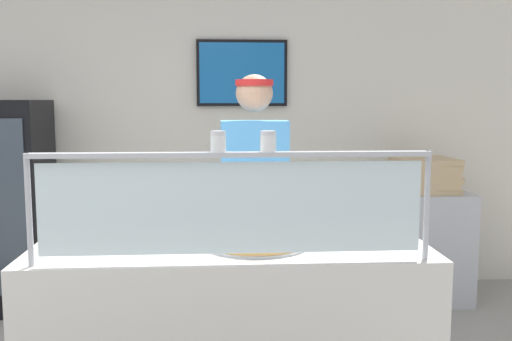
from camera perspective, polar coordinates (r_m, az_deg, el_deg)
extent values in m
cube|color=silver|center=(4.97, -3.10, 3.89)|extent=(6.22, 0.08, 2.70)
cube|color=black|center=(4.91, -1.40, 9.57)|extent=(0.76, 0.04, 0.55)
cube|color=#1966B2|center=(4.89, -1.39, 9.58)|extent=(0.71, 0.01, 0.50)
cylinder|color=#B2B5BC|center=(2.48, -21.46, -3.68)|extent=(0.02, 0.02, 0.46)
cylinder|color=#B2B5BC|center=(2.52, 16.47, -3.34)|extent=(0.02, 0.02, 0.46)
cube|color=silver|center=(2.37, -2.36, -3.71)|extent=(1.56, 0.01, 0.38)
cube|color=#B2B5BC|center=(2.33, -2.38, 1.58)|extent=(1.62, 0.06, 0.02)
cylinder|color=#9EA0A8|center=(2.69, 0.04, -7.24)|extent=(0.50, 0.50, 0.01)
cylinder|color=tan|center=(2.69, 0.04, -6.93)|extent=(0.47, 0.47, 0.02)
cylinder|color=#D65B2D|center=(2.69, 0.04, -6.68)|extent=(0.42, 0.42, 0.01)
cube|color=#ADAFB7|center=(2.67, 0.70, -6.65)|extent=(0.14, 0.29, 0.01)
cylinder|color=white|center=(2.33, -3.75, 2.65)|extent=(0.06, 0.06, 0.07)
cylinder|color=white|center=(2.33, -3.74, 2.40)|extent=(0.05, 0.05, 0.04)
cylinder|color=silver|center=(2.33, -3.75, 3.70)|extent=(0.06, 0.06, 0.02)
cylinder|color=white|center=(2.34, 1.21, 2.67)|extent=(0.06, 0.06, 0.07)
cylinder|color=red|center=(2.34, 1.21, 2.42)|extent=(0.06, 0.06, 0.04)
cylinder|color=silver|center=(2.34, 1.21, 3.71)|extent=(0.06, 0.06, 0.02)
cylinder|color=#23232D|center=(3.47, -2.01, -12.23)|extent=(0.13, 0.13, 0.95)
cylinder|color=#23232D|center=(3.49, 1.69, -12.16)|extent=(0.13, 0.13, 0.95)
cube|color=#4C9EE5|center=(3.31, -0.16, 0.16)|extent=(0.38, 0.21, 0.55)
sphere|color=tan|center=(3.28, -0.16, 7.63)|extent=(0.21, 0.21, 0.21)
cylinder|color=red|center=(3.29, -0.17, 8.64)|extent=(0.21, 0.21, 0.04)
cylinder|color=tan|center=(3.12, 3.39, -2.02)|extent=(0.08, 0.34, 0.08)
cube|color=black|center=(4.89, -23.74, -3.13)|extent=(0.68, 0.62, 1.62)
cylinder|color=green|center=(4.62, -22.48, -2.62)|extent=(0.06, 0.06, 0.20)
cube|color=#B7BABF|center=(4.91, 16.01, -7.13)|extent=(0.70, 0.55, 0.89)
cube|color=tan|center=(4.82, 16.16, -1.74)|extent=(0.47, 0.47, 0.04)
cube|color=tan|center=(4.81, 16.09, -1.21)|extent=(0.47, 0.47, 0.04)
cube|color=tan|center=(4.81, 16.34, -0.67)|extent=(0.47, 0.47, 0.04)
cube|color=tan|center=(4.80, 16.15, -0.14)|extent=(0.47, 0.47, 0.04)
cube|color=tan|center=(4.80, 16.26, 0.39)|extent=(0.47, 0.47, 0.04)
cube|color=tan|center=(4.79, 16.28, 0.93)|extent=(0.47, 0.47, 0.04)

